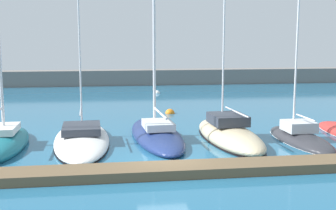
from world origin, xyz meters
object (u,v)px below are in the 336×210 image
object	(u,v)px
sailboat_sand_fifth	(229,134)
mooring_buoy_white	(157,93)
mooring_buoy_orange	(170,113)
sailboat_white_third	(82,138)
sailboat_charcoal_sixth	(300,138)
sailboat_teal_second	(3,142)
sailboat_navy_fourth	(156,131)

from	to	relation	value
sailboat_sand_fifth	mooring_buoy_white	bearing A→B (deg)	0.42
sailboat_sand_fifth	mooring_buoy_orange	world-z (taller)	sailboat_sand_fifth
sailboat_sand_fifth	mooring_buoy_white	size ratio (longest dim) A/B	20.87
sailboat_white_third	mooring_buoy_orange	world-z (taller)	sailboat_white_third
sailboat_sand_fifth	sailboat_charcoal_sixth	xyz separation A→B (m)	(4.02, -0.82, -0.17)
sailboat_teal_second	sailboat_sand_fifth	size ratio (longest dim) A/B	0.90
sailboat_navy_fourth	mooring_buoy_white	distance (m)	21.77
sailboat_white_third	mooring_buoy_white	distance (m)	23.06
sailboat_navy_fourth	sailboat_charcoal_sixth	distance (m)	8.39
sailboat_navy_fourth	sailboat_sand_fifth	world-z (taller)	sailboat_navy_fourth
sailboat_teal_second	sailboat_sand_fifth	xyz separation A→B (m)	(12.71, -0.09, 0.05)
sailboat_charcoal_sixth	mooring_buoy_white	size ratio (longest dim) A/B	18.13
sailboat_navy_fourth	mooring_buoy_white	size ratio (longest dim) A/B	33.28
sailboat_teal_second	sailboat_navy_fourth	bearing A→B (deg)	-83.80
sailboat_white_third	sailboat_navy_fourth	size ratio (longest dim) A/B	0.76
sailboat_sand_fifth	mooring_buoy_orange	bearing A→B (deg)	8.51
mooring_buoy_orange	sailboat_teal_second	bearing A→B (deg)	-138.00
sailboat_white_third	sailboat_sand_fifth	world-z (taller)	sailboat_white_third
sailboat_sand_fifth	sailboat_teal_second	bearing A→B (deg)	86.10
sailboat_teal_second	sailboat_sand_fifth	bearing A→B (deg)	-90.92
sailboat_sand_fifth	mooring_buoy_white	distance (m)	22.77
sailboat_charcoal_sixth	sailboat_sand_fifth	bearing A→B (deg)	76.94
mooring_buoy_white	sailboat_navy_fourth	bearing A→B (deg)	-96.84
sailboat_navy_fourth	sailboat_teal_second	bearing A→B (deg)	93.47
sailboat_sand_fifth	sailboat_charcoal_sixth	distance (m)	4.10
sailboat_navy_fourth	sailboat_sand_fifth	bearing A→B (deg)	-108.10
sailboat_white_third	sailboat_sand_fifth	xyz separation A→B (m)	(8.51, -0.72, 0.14)
sailboat_charcoal_sixth	sailboat_teal_second	bearing A→B (deg)	85.40
sailboat_charcoal_sixth	mooring_buoy_orange	distance (m)	12.14
sailboat_white_third	mooring_buoy_orange	xyz separation A→B (m)	(6.45, 8.96, -0.23)
sailboat_charcoal_sixth	mooring_buoy_orange	bearing A→B (deg)	28.55
sailboat_charcoal_sixth	mooring_buoy_white	world-z (taller)	sailboat_charcoal_sixth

